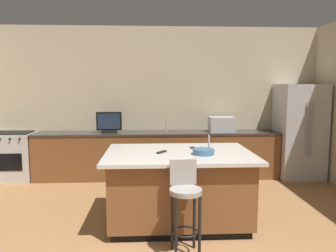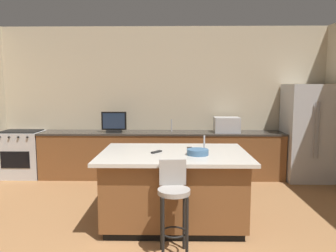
{
  "view_description": "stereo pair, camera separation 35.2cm",
  "coord_description": "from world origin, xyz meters",
  "px_view_note": "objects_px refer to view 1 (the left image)",
  "views": [
    {
      "loc": [
        -0.14,
        -2.16,
        1.77
      ],
      "look_at": [
        0.12,
        2.89,
        1.16
      ],
      "focal_mm": 35.08,
      "sensor_mm": 36.0,
      "label": 1
    },
    {
      "loc": [
        0.21,
        -2.17,
        1.77
      ],
      "look_at": [
        0.12,
        2.89,
        1.16
      ],
      "focal_mm": 35.08,
      "sensor_mm": 36.0,
      "label": 2
    }
  ],
  "objects_px": {
    "cell_phone": "(193,148)",
    "kitchen_island": "(179,187)",
    "refrigerator": "(299,131)",
    "microwave": "(221,124)",
    "bar_stool_center": "(185,199)",
    "tv_remote": "(162,152)",
    "tv_monitor": "(109,123)",
    "range_oven": "(13,156)",
    "fruit_bowl": "(203,152)"
  },
  "relations": [
    {
      "from": "kitchen_island",
      "to": "microwave",
      "type": "distance_m",
      "value": 2.45
    },
    {
      "from": "range_oven",
      "to": "fruit_bowl",
      "type": "bearing_deg",
      "value": -35.14
    },
    {
      "from": "bar_stool_center",
      "to": "cell_phone",
      "type": "height_order",
      "value": "bar_stool_center"
    },
    {
      "from": "refrigerator",
      "to": "range_oven",
      "type": "relative_size",
      "value": 1.98
    },
    {
      "from": "tv_monitor",
      "to": "range_oven",
      "type": "bearing_deg",
      "value": 178.42
    },
    {
      "from": "tv_monitor",
      "to": "tv_remote",
      "type": "xyz_separation_m",
      "value": [
        0.93,
        -2.13,
        -0.14
      ]
    },
    {
      "from": "cell_phone",
      "to": "kitchen_island",
      "type": "bearing_deg",
      "value": -131.0
    },
    {
      "from": "kitchen_island",
      "to": "tv_monitor",
      "type": "bearing_deg",
      "value": 118.72
    },
    {
      "from": "cell_phone",
      "to": "microwave",
      "type": "bearing_deg",
      "value": 64.58
    },
    {
      "from": "range_oven",
      "to": "bar_stool_center",
      "type": "xyz_separation_m",
      "value": [
        2.98,
        -2.97,
        0.15
      ]
    },
    {
      "from": "kitchen_island",
      "to": "microwave",
      "type": "bearing_deg",
      "value": 64.68
    },
    {
      "from": "kitchen_island",
      "to": "tv_remote",
      "type": "distance_m",
      "value": 0.52
    },
    {
      "from": "range_oven",
      "to": "tv_monitor",
      "type": "distance_m",
      "value": 1.94
    },
    {
      "from": "kitchen_island",
      "to": "fruit_bowl",
      "type": "xyz_separation_m",
      "value": [
        0.29,
        -0.16,
        0.49
      ]
    },
    {
      "from": "fruit_bowl",
      "to": "kitchen_island",
      "type": "bearing_deg",
      "value": 151.82
    },
    {
      "from": "microwave",
      "to": "bar_stool_center",
      "type": "distance_m",
      "value": 3.17
    },
    {
      "from": "kitchen_island",
      "to": "bar_stool_center",
      "type": "relative_size",
      "value": 1.89
    },
    {
      "from": "bar_stool_center",
      "to": "fruit_bowl",
      "type": "distance_m",
      "value": 0.81
    },
    {
      "from": "microwave",
      "to": "tv_monitor",
      "type": "height_order",
      "value": "tv_monitor"
    },
    {
      "from": "microwave",
      "to": "cell_phone",
      "type": "distance_m",
      "value": 2.05
    },
    {
      "from": "refrigerator",
      "to": "cell_phone",
      "type": "height_order",
      "value": "refrigerator"
    },
    {
      "from": "kitchen_island",
      "to": "range_oven",
      "type": "relative_size",
      "value": 2.05
    },
    {
      "from": "refrigerator",
      "to": "range_oven",
      "type": "distance_m",
      "value": 5.54
    },
    {
      "from": "fruit_bowl",
      "to": "tv_remote",
      "type": "distance_m",
      "value": 0.53
    },
    {
      "from": "tv_remote",
      "to": "cell_phone",
      "type": "bearing_deg",
      "value": 71.9
    },
    {
      "from": "microwave",
      "to": "tv_remote",
      "type": "height_order",
      "value": "microwave"
    },
    {
      "from": "microwave",
      "to": "range_oven",
      "type": "bearing_deg",
      "value": -179.98
    },
    {
      "from": "kitchen_island",
      "to": "cell_phone",
      "type": "bearing_deg",
      "value": 51.33
    },
    {
      "from": "refrigerator",
      "to": "tv_monitor",
      "type": "xyz_separation_m",
      "value": [
        -3.69,
        0.03,
        0.17
      ]
    },
    {
      "from": "tv_remote",
      "to": "tv_monitor",
      "type": "bearing_deg",
      "value": 151.4
    },
    {
      "from": "kitchen_island",
      "to": "refrigerator",
      "type": "xyz_separation_m",
      "value": [
        2.53,
        2.07,
        0.43
      ]
    },
    {
      "from": "refrigerator",
      "to": "tv_monitor",
      "type": "distance_m",
      "value": 3.69
    },
    {
      "from": "refrigerator",
      "to": "tv_remote",
      "type": "distance_m",
      "value": 3.47
    },
    {
      "from": "range_oven",
      "to": "kitchen_island",
      "type": "bearing_deg",
      "value": -35.77
    },
    {
      "from": "microwave",
      "to": "tv_monitor",
      "type": "bearing_deg",
      "value": -178.63
    },
    {
      "from": "kitchen_island",
      "to": "range_oven",
      "type": "height_order",
      "value": "kitchen_island"
    },
    {
      "from": "cell_phone",
      "to": "range_oven",
      "type": "bearing_deg",
      "value": 147.23
    },
    {
      "from": "bar_stool_center",
      "to": "tv_remote",
      "type": "relative_size",
      "value": 5.87
    },
    {
      "from": "fruit_bowl",
      "to": "cell_phone",
      "type": "bearing_deg",
      "value": 100.3
    },
    {
      "from": "kitchen_island",
      "to": "range_oven",
      "type": "distance_m",
      "value": 3.68
    },
    {
      "from": "kitchen_island",
      "to": "tv_monitor",
      "type": "relative_size",
      "value": 3.94
    },
    {
      "from": "range_oven",
      "to": "tv_monitor",
      "type": "bearing_deg",
      "value": -1.58
    },
    {
      "from": "range_oven",
      "to": "tv_monitor",
      "type": "height_order",
      "value": "tv_monitor"
    },
    {
      "from": "refrigerator",
      "to": "fruit_bowl",
      "type": "bearing_deg",
      "value": -135.15
    },
    {
      "from": "cell_phone",
      "to": "tv_remote",
      "type": "xyz_separation_m",
      "value": [
        -0.44,
        -0.3,
        0.01
      ]
    },
    {
      "from": "refrigerator",
      "to": "microwave",
      "type": "relative_size",
      "value": 3.79
    },
    {
      "from": "tv_remote",
      "to": "refrigerator",
      "type": "bearing_deg",
      "value": 75.12
    },
    {
      "from": "range_oven",
      "to": "cell_phone",
      "type": "bearing_deg",
      "value": -30.44
    },
    {
      "from": "bar_stool_center",
      "to": "fruit_bowl",
      "type": "xyz_separation_m",
      "value": [
        0.3,
        0.66,
        0.37
      ]
    },
    {
      "from": "range_oven",
      "to": "cell_phone",
      "type": "xyz_separation_m",
      "value": [
        3.2,
        -1.88,
        0.48
      ]
    }
  ]
}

